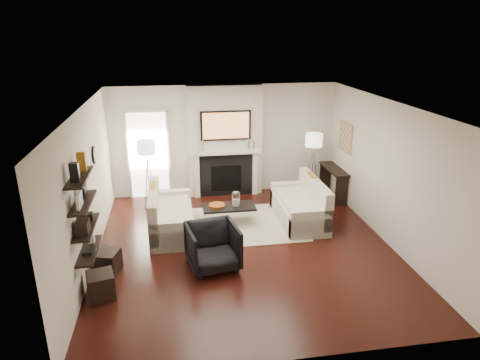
{
  "coord_description": "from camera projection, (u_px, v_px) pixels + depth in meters",
  "views": [
    {
      "loc": [
        -1.25,
        -7.15,
        3.93
      ],
      "look_at": [
        0.0,
        0.6,
        1.15
      ],
      "focal_mm": 32.0,
      "sensor_mm": 36.0,
      "label": 1
    }
  ],
  "objects": [
    {
      "name": "console_leg_s",
      "position": [
        325.0,
        176.0,
        10.99
      ],
      "size": [
        0.3,
        0.04,
        0.71
      ],
      "primitive_type": "cube",
      "color": "black",
      "rests_on": "floor"
    },
    {
      "name": "armchair",
      "position": [
        213.0,
        245.0,
        7.35
      ],
      "size": [
        0.95,
        0.91,
        0.86
      ],
      "primitive_type": "imported",
      "rotation": [
        0.0,
        0.0,
        0.16
      ],
      "color": "black",
      "rests_on": "floor"
    },
    {
      "name": "firebox",
      "position": [
        226.0,
        178.0,
        10.55
      ],
      "size": [
        0.75,
        0.02,
        0.65
      ],
      "primitive_type": "cube",
      "color": "black",
      "rests_on": "floor"
    },
    {
      "name": "wall_art",
      "position": [
        346.0,
        137.0,
        9.96
      ],
      "size": [
        0.03,
        0.7,
        0.7
      ],
      "primitive_type": "cube",
      "color": "tan",
      "rests_on": "wall_right"
    },
    {
      "name": "lamp_left_leg_b",
      "position": [
        147.0,
        182.0,
        9.86
      ],
      "size": [
        0.14,
        0.22,
        1.23
      ],
      "primitive_type": "cylinder",
      "rotation": [
        0.18,
        0.0,
        0.52
      ],
      "color": "silver",
      "rests_on": "floor"
    },
    {
      "name": "door_trim_r",
      "position": [
        169.0,
        155.0,
        10.36
      ],
      "size": [
        0.06,
        0.06,
        2.16
      ],
      "primitive_type": "cube",
      "color": "white",
      "rests_on": "floor"
    },
    {
      "name": "lamp_left_post",
      "position": [
        149.0,
        183.0,
        9.78
      ],
      "size": [
        0.02,
        0.02,
        1.2
      ],
      "primitive_type": "cylinder",
      "color": "silver",
      "rests_on": "floor"
    },
    {
      "name": "decor_wine_rack",
      "position": [
        82.0,
        227.0,
        6.21
      ],
      "size": [
        0.18,
        0.25,
        0.2
      ],
      "primitive_type": "cube",
      "color": "black",
      "rests_on": "shelf_lower"
    },
    {
      "name": "clock_face",
      "position": [
        95.0,
        155.0,
        8.02
      ],
      "size": [
        0.01,
        0.29,
        0.29
      ],
      "primitive_type": "cylinder",
      "rotation": [
        0.0,
        1.57,
        0.0
      ],
      "color": "white",
      "rests_on": "clock_rim"
    },
    {
      "name": "pillow_left_orange",
      "position": [
        154.0,
        194.0,
        8.77
      ],
      "size": [
        0.1,
        0.42,
        0.42
      ],
      "primitive_type": "cube",
      "color": "#9E6313",
      "rests_on": "loveseat_left_cushion"
    },
    {
      "name": "loveseat_right_base",
      "position": [
        299.0,
        212.0,
        9.21
      ],
      "size": [
        0.85,
        1.8,
        0.42
      ],
      "primitive_type": "cube",
      "color": "beige",
      "rests_on": "floor"
    },
    {
      "name": "pillow_right_charcoal",
      "position": [
        320.0,
        194.0,
        8.81
      ],
      "size": [
        0.1,
        0.4,
        0.4
      ],
      "primitive_type": "cube",
      "color": "black",
      "rests_on": "loveseat_right_cushion"
    },
    {
      "name": "loveseat_left_base",
      "position": [
        172.0,
        222.0,
        8.72
      ],
      "size": [
        0.85,
        1.8,
        0.42
      ],
      "primitive_type": "cube",
      "color": "beige",
      "rests_on": "floor"
    },
    {
      "name": "decor_box_tall",
      "position": [
        91.0,
        237.0,
        6.79
      ],
      "size": [
        0.1,
        0.1,
        0.18
      ],
      "primitive_type": "cube",
      "color": "white",
      "rests_on": "shelf_bottom"
    },
    {
      "name": "coffee_leg_ne",
      "position": [
        254.0,
        219.0,
        8.93
      ],
      "size": [
        0.02,
        0.02,
        0.38
      ],
      "primitive_type": "cylinder",
      "color": "silver",
      "rests_on": "floor"
    },
    {
      "name": "room_envelope",
      "position": [
        245.0,
        181.0,
        7.71
      ],
      "size": [
        6.0,
        6.0,
        6.0
      ],
      "color": "black",
      "rests_on": "ground"
    },
    {
      "name": "shelf_top",
      "position": [
        80.0,
        177.0,
        6.2
      ],
      "size": [
        0.25,
        1.0,
        0.04
      ],
      "primitive_type": "cube",
      "color": "black",
      "rests_on": "wall_left"
    },
    {
      "name": "loveseat_left_arm_n",
      "position": [
        172.0,
        236.0,
        7.93
      ],
      "size": [
        0.85,
        0.18,
        0.6
      ],
      "primitive_type": "cube",
      "color": "beige",
      "rests_on": "floor"
    },
    {
      "name": "lamp_left_shade",
      "position": [
        146.0,
        147.0,
        9.5
      ],
      "size": [
        0.4,
        0.4,
        0.3
      ],
      "primitive_type": "cylinder",
      "color": "white",
      "rests_on": "lamp_left_post"
    },
    {
      "name": "ottoman_far",
      "position": [
        101.0,
        285.0,
        6.58
      ],
      "size": [
        0.48,
        0.48,
        0.4
      ],
      "primitive_type": "cube",
      "rotation": [
        0.0,
        0.0,
        0.23
      ],
      "color": "black",
      "rests_on": "floor"
    },
    {
      "name": "coffee_leg_nw",
      "position": [
        206.0,
        222.0,
        8.78
      ],
      "size": [
        0.02,
        0.02,
        0.38
      ],
      "primitive_type": "cylinder",
      "color": "silver",
      "rests_on": "floor"
    },
    {
      "name": "tv_body",
      "position": [
        226.0,
        125.0,
        10.09
      ],
      "size": [
        1.2,
        0.06,
        0.7
      ],
      "primitive_type": "cube",
      "color": "black",
      "rests_on": "chimney_breast"
    },
    {
      "name": "console_top",
      "position": [
        334.0,
        169.0,
        10.35
      ],
      "size": [
        0.35,
        1.2,
        0.04
      ],
      "primitive_type": "cube",
      "color": "black",
      "rests_on": "floor"
    },
    {
      "name": "decor_magfile_a",
      "position": [
        75.0,
        173.0,
        5.91
      ],
      "size": [
        0.12,
        0.1,
        0.28
      ],
      "primitive_type": "cube",
      "color": "black",
      "rests_on": "shelf_top"
    },
    {
      "name": "console_leg_n",
      "position": [
        341.0,
        191.0,
        9.96
      ],
      "size": [
        0.3,
        0.04,
        0.71
      ],
      "primitive_type": "cube",
      "color": "black",
      "rests_on": "floor"
    },
    {
      "name": "mantel_pilaster_r",
      "position": [
        255.0,
        173.0,
        10.61
      ],
      "size": [
        0.12,
        0.08,
        1.1
      ],
      "primitive_type": "cube",
      "color": "white",
      "rests_on": "floor"
    },
    {
      "name": "decor_frame_a",
      "position": [
        79.0,
        200.0,
        6.1
      ],
      "size": [
        0.04,
        0.3,
        0.22
      ],
      "primitive_type": "cube",
      "color": "white",
      "rests_on": "shelf_upper"
    },
    {
      "name": "lamp_right_leg_a",
      "position": [
        316.0,
        174.0,
        10.42
      ],
      "size": [
        0.25,
        0.02,
        1.23
      ],
      "primitive_type": "cylinder",
      "rotation": [
        0.18,
        0.0,
        4.71
      ],
      "color": "silver",
      "rests_on": "floor"
    },
    {
      "name": "lamp_right_shade",
      "position": [
        314.0,
        140.0,
        10.12
      ],
      "size": [
        0.4,
        0.4,
        0.3
      ],
      "primitive_type": "cylinder",
      "color": "white",
      "rests_on": "lamp_right_post"
    },
    {
      "name": "loveseat_right_arm_n",
      "position": [
        311.0,
        224.0,
        8.43
      ],
      "size": [
        0.85,
        0.18,
        0.6
      ],
      "primitive_type": "cube",
      "color": "beige",
      "rests_on": "floor"
    },
    {
      "name": "decor_frame_b",
      "position": [
        85.0,
        191.0,
        6.49
      ],
      "size": [
        0.04,
        0.22,
        0.18
      ],
      "primitive_type": "cube",
      "color": "black",
      "rests_on": "shelf_upper"
    },
    {
      "name": "decor_magfile_b",
      "position": [
        82.0,
        162.0,
        6.39
      ],
      "size": [
        0.12,
        0.1,
        0.28
      ],
      "primitive_type": "cube",
      "color": "#9E6313",
      "rests_on": "shelf_top"
    },
    {
      "name": "door_trim_l",
      "position": [
        128.0,
        157.0,
        10.21
      ],
      "size": [
        0.06,
        0.06,
        2.16
      ],
      "primitive_type": "cube",
      "color": "white",
      "rests_on": "floor"
    },
    {
      "name": "mantel_pilaster_l",
      "position": [
        197.0,
        176.0,
        10.39
      ],
      "size": [
        0.12,
        0.08,
        1.1
      ],
      "primitive_type": "cube",
      "color": "white",
      "rests_on": "floor"
    },
    {
      "name": "lamp_right_leg_b",
      "position": [
        309.0,
        173.0,
        10.48
      ],
      "size": [
        0.14,
        0.22,
        1.23
      ],
      "primitive_type": "cylinder",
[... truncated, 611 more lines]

